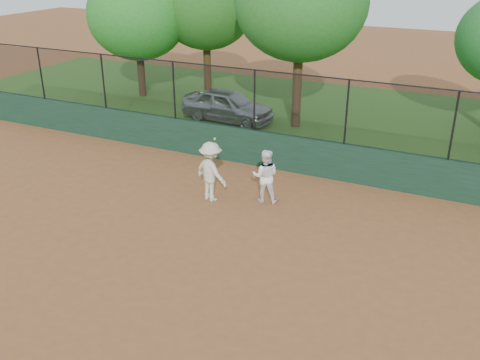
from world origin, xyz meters
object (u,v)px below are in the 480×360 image
at_px(player_second, 265,176).
at_px(tree_2, 301,3).
at_px(tree_1, 206,7).
at_px(tree_0, 137,15).
at_px(player_main, 211,172).
at_px(parked_car, 228,105).

relative_size(player_second, tree_2, 0.23).
height_order(player_second, tree_1, tree_1).
bearing_deg(tree_0, tree_2, -8.77).
distance_m(player_second, tree_0, 13.11).
distance_m(player_second, tree_2, 8.06).
relative_size(player_second, player_main, 0.78).
bearing_deg(tree_1, tree_2, -26.96).
xyz_separation_m(player_second, tree_1, (-7.12, 9.66, 3.30)).
relative_size(player_main, tree_1, 0.33).
distance_m(parked_car, tree_2, 5.01).
height_order(player_second, player_main, player_main).
distance_m(tree_0, tree_1, 3.17).
distance_m(parked_car, tree_1, 5.53).
height_order(player_second, tree_0, tree_0).
bearing_deg(player_second, tree_2, -95.20).
height_order(player_main, tree_2, tree_2).
bearing_deg(tree_1, player_second, -53.62).
height_order(parked_car, tree_1, tree_1).
bearing_deg(parked_car, tree_2, -74.79).
distance_m(tree_1, tree_2, 6.28).
relative_size(player_second, tree_0, 0.27).
relative_size(parked_car, tree_1, 0.65).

